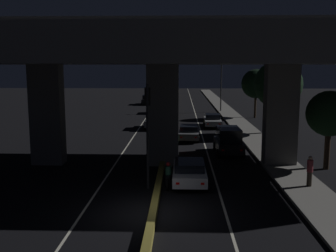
{
  "coord_description": "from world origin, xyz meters",
  "views": [
    {
      "loc": [
        1.18,
        -16.79,
        6.56
      ],
      "look_at": [
        0.15,
        14.98,
        1.69
      ],
      "focal_mm": 42.0,
      "sensor_mm": 36.0,
      "label": 1
    }
  ],
  "objects": [
    {
      "name": "pedestrian_on_sidewalk",
      "position": [
        8.13,
        3.88,
        0.99
      ],
      "size": [
        0.32,
        0.32,
        1.66
      ],
      "color": "#2D261E",
      "rests_on": "sidewalk_right"
    },
    {
      "name": "median_divider",
      "position": [
        0.0,
        35.0,
        0.18
      ],
      "size": [
        0.33,
        126.0,
        0.36
      ],
      "primitive_type": "cube",
      "color": "olive",
      "rests_on": "ground_plane"
    },
    {
      "name": "lane_line_right_inner",
      "position": [
        3.23,
        35.0,
        0.0
      ],
      "size": [
        0.12,
        126.0,
        0.0
      ],
      "primitive_type": "cube",
      "color": "beige",
      "rests_on": "ground_plane"
    },
    {
      "name": "car_silver_fourth",
      "position": [
        4.66,
        25.72,
        0.71
      ],
      "size": [
        1.99,
        4.62,
        1.4
      ],
      "rotation": [
        0.0,
        0.0,
        1.55
      ],
      "color": "gray",
      "rests_on": "ground_plane"
    },
    {
      "name": "car_grey_lead_oncoming",
      "position": [
        -1.6,
        24.41,
        0.85
      ],
      "size": [
        2.01,
        4.01,
        1.61
      ],
      "rotation": [
        0.0,
        0.0,
        -1.6
      ],
      "color": "#515459",
      "rests_on": "ground_plane"
    },
    {
      "name": "elevated_overpass",
      "position": [
        -0.24,
        8.97,
        7.46
      ],
      "size": [
        32.38,
        12.76,
        9.71
      ],
      "color": "#5B5956",
      "rests_on": "ground_plane"
    },
    {
      "name": "motorcycle_red_filtering_mid",
      "position": [
        0.87,
        12.7,
        0.64
      ],
      "size": [
        0.33,
        1.89,
        1.52
      ],
      "rotation": [
        0.0,
        0.0,
        1.61
      ],
      "color": "black",
      "rests_on": "ground_plane"
    },
    {
      "name": "ground_plane",
      "position": [
        0.0,
        0.0,
        0.0
      ],
      "size": [
        200.0,
        200.0,
        0.0
      ],
      "primitive_type": "plane",
      "color": "black"
    },
    {
      "name": "car_white_lead",
      "position": [
        1.69,
        4.64,
        0.71
      ],
      "size": [
        1.98,
        4.33,
        1.34
      ],
      "rotation": [
        0.0,
        0.0,
        1.57
      ],
      "color": "silver",
      "rests_on": "ground_plane"
    },
    {
      "name": "car_grey_third",
      "position": [
        1.93,
        17.89,
        0.69
      ],
      "size": [
        2.02,
        4.34,
        1.34
      ],
      "rotation": [
        0.0,
        0.0,
        1.53
      ],
      "color": "#515459",
      "rests_on": "ground_plane"
    },
    {
      "name": "car_black_third_oncoming",
      "position": [
        -4.52,
        50.65,
        0.86
      ],
      "size": [
        1.91,
        4.74,
        1.65
      ],
      "rotation": [
        0.0,
        0.0,
        -1.57
      ],
      "color": "black",
      "rests_on": "ground_plane"
    },
    {
      "name": "street_lamp",
      "position": [
        6.54,
        39.83,
        4.45
      ],
      "size": [
        2.76,
        0.32,
        7.38
      ],
      "color": "#2D2D30",
      "rests_on": "ground_plane"
    },
    {
      "name": "roadside_tree_kerbside_near",
      "position": [
        10.56,
        8.07,
        3.56
      ],
      "size": [
        2.89,
        2.89,
        5.04
      ],
      "color": "#2D2116",
      "rests_on": "ground_plane"
    },
    {
      "name": "car_taxi_yellow_second_oncoming",
      "position": [
        -1.46,
        38.31,
        0.95
      ],
      "size": [
        1.9,
        4.27,
        1.81
      ],
      "rotation": [
        0.0,
        0.0,
        -1.56
      ],
      "color": "gold",
      "rests_on": "ground_plane"
    },
    {
      "name": "roadside_tree_kerbside_far",
      "position": [
        10.68,
        33.31,
        4.33
      ],
      "size": [
        3.67,
        3.67,
        6.18
      ],
      "color": "#38281C",
      "rests_on": "ground_plane"
    },
    {
      "name": "lane_line_left_inner",
      "position": [
        -3.23,
        35.0,
        0.0
      ],
      "size": [
        0.12,
        126.0,
        0.0
      ],
      "primitive_type": "cube",
      "color": "beige",
      "rests_on": "ground_plane"
    },
    {
      "name": "motorcycle_black_filtering_near",
      "position": [
        0.52,
        3.99,
        0.59
      ],
      "size": [
        0.34,
        1.87,
        1.38
      ],
      "rotation": [
        0.0,
        0.0,
        1.52
      ],
      "color": "black",
      "rests_on": "ground_plane"
    },
    {
      "name": "traffic_light_left_of_median",
      "position": [
        -0.57,
        3.75,
        3.82
      ],
      "size": [
        0.3,
        0.49,
        5.64
      ],
      "color": "black",
      "rests_on": "ground_plane"
    },
    {
      "name": "car_black_second",
      "position": [
        4.8,
        12.37,
        1.03
      ],
      "size": [
        2.05,
        4.03,
        1.97
      ],
      "rotation": [
        0.0,
        0.0,
        1.58
      ],
      "color": "black",
      "rests_on": "ground_plane"
    },
    {
      "name": "roadside_tree_kerbside_mid",
      "position": [
        10.53,
        21.35,
        4.8
      ],
      "size": [
        4.6,
        4.6,
        7.12
      ],
      "color": "#38281C",
      "rests_on": "ground_plane"
    },
    {
      "name": "motorcycle_white_filtering_far",
      "position": [
        0.74,
        19.51,
        0.63
      ],
      "size": [
        0.33,
        1.89,
        1.5
      ],
      "rotation": [
        0.0,
        0.0,
        1.6
      ],
      "color": "black",
      "rests_on": "ground_plane"
    },
    {
      "name": "sidewalk_right",
      "position": [
        7.84,
        28.0,
        0.08
      ],
      "size": [
        2.49,
        126.0,
        0.15
      ],
      "primitive_type": "cube",
      "color": "slate",
      "rests_on": "ground_plane"
    }
  ]
}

